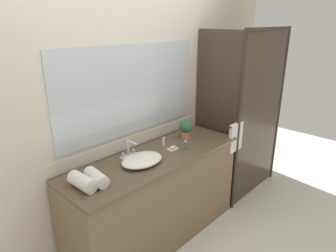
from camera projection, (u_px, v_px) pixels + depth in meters
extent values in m
plane|color=silver|center=(158.00, 237.00, 3.00)|extent=(8.00, 8.00, 0.00)
cube|color=beige|center=(130.00, 106.00, 2.78)|extent=(4.40, 0.05, 2.60)
cube|color=beige|center=(134.00, 141.00, 2.88)|extent=(1.80, 0.01, 0.11)
cube|color=silver|center=(132.00, 90.00, 2.71)|extent=(1.59, 0.01, 0.82)
cube|color=brown|center=(157.00, 199.00, 2.86)|extent=(1.80, 0.56, 0.87)
cube|color=brown|center=(157.00, 157.00, 2.70)|extent=(1.80, 0.58, 0.03)
cylinder|color=#2D2319|center=(279.00, 108.00, 3.82)|extent=(0.04, 0.04, 2.00)
cylinder|color=#2D2319|center=(238.00, 127.00, 3.14)|extent=(0.04, 0.04, 2.00)
cube|color=#2D2319|center=(270.00, 29.00, 3.15)|extent=(1.00, 0.04, 0.04)
cube|color=#382B21|center=(261.00, 116.00, 3.48)|extent=(0.96, 0.01, 1.96)
cube|color=#382B21|center=(216.00, 121.00, 3.32)|extent=(0.01, 0.57, 1.96)
cylinder|color=#2D2319|center=(237.00, 125.00, 3.12)|extent=(0.32, 0.02, 0.02)
cube|color=white|center=(236.00, 137.00, 3.17)|extent=(0.22, 0.04, 0.32)
ellipsoid|color=white|center=(142.00, 160.00, 2.55)|extent=(0.38, 0.29, 0.07)
cube|color=silver|center=(129.00, 156.00, 2.67)|extent=(0.17, 0.04, 0.02)
cylinder|color=silver|center=(128.00, 148.00, 2.65)|extent=(0.02, 0.02, 0.14)
cylinder|color=silver|center=(132.00, 142.00, 2.58)|extent=(0.02, 0.12, 0.02)
cylinder|color=silver|center=(123.00, 155.00, 2.62)|extent=(0.02, 0.02, 0.04)
cylinder|color=silver|center=(133.00, 151.00, 2.70)|extent=(0.02, 0.02, 0.04)
cylinder|color=#B77A51|center=(186.00, 135.00, 3.10)|extent=(0.10, 0.10, 0.07)
ellipsoid|color=#2C6037|center=(186.00, 126.00, 3.06)|extent=(0.14, 0.14, 0.13)
cube|color=silver|center=(173.00, 149.00, 2.82)|extent=(0.10, 0.07, 0.01)
ellipsoid|color=silver|center=(173.00, 147.00, 2.82)|extent=(0.07, 0.04, 0.02)
cylinder|color=#4C7056|center=(186.00, 146.00, 2.82)|extent=(0.03, 0.03, 0.08)
cylinder|color=#B7B2A8|center=(186.00, 141.00, 2.80)|extent=(0.03, 0.03, 0.01)
cylinder|color=silver|center=(164.00, 142.00, 2.91)|extent=(0.03, 0.03, 0.07)
cylinder|color=#B7B2A8|center=(164.00, 138.00, 2.89)|extent=(0.02, 0.02, 0.01)
cylinder|color=white|center=(82.00, 182.00, 2.16)|extent=(0.12, 0.24, 0.11)
cylinder|color=white|center=(96.00, 177.00, 2.22)|extent=(0.12, 0.24, 0.10)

